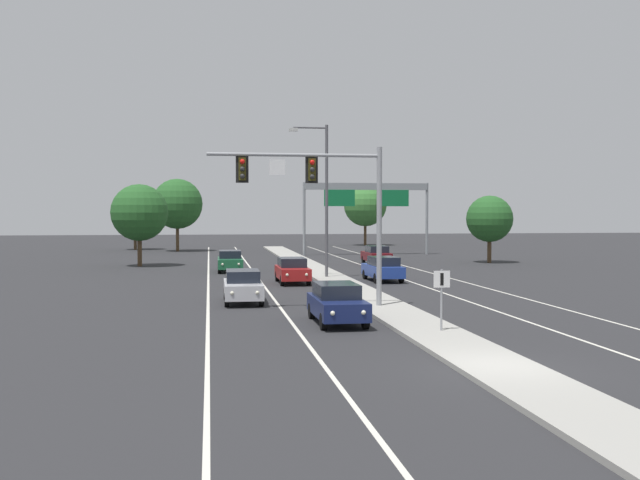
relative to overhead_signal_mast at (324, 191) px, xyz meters
name	(u,v)px	position (x,y,z in m)	size (l,w,h in m)	color
ground_plane	(497,370)	(2.80, -13.29, -5.36)	(260.00, 260.00, 0.00)	#28282B
median_island	(363,295)	(2.80, 4.71, -5.28)	(2.40, 110.00, 0.15)	#9E9B93
lane_stripe_oncoming_center	(263,285)	(-1.90, 11.71, -5.35)	(0.14, 100.00, 0.01)	silver
lane_stripe_receding_center	(414,283)	(7.50, 11.71, -5.35)	(0.14, 100.00, 0.01)	silver
edge_stripe_left	(208,286)	(-5.20, 11.71, -5.35)	(0.14, 100.00, 0.01)	silver
edge_stripe_right	(465,282)	(10.80, 11.71, -5.35)	(0.14, 100.00, 0.01)	silver
overhead_signal_mast	(324,191)	(0.00, 0.00, 0.00)	(7.87, 0.44, 7.20)	gray
median_sign_post	(442,291)	(3.10, -7.36, -3.77)	(0.60, 0.10, 2.20)	gray
street_lamp_median	(323,191)	(2.33, 15.30, 0.44)	(2.58, 0.28, 10.00)	#4C4C51
car_oncoming_navy	(337,303)	(-0.14, -4.15, -4.54)	(1.85, 4.48, 1.58)	#141E4C
car_oncoming_silver	(243,286)	(-3.52, 3.14, -4.54)	(1.85, 4.48, 1.58)	#B7B7BC
car_oncoming_red	(292,270)	(-0.04, 12.57, -4.54)	(1.85, 4.48, 1.58)	maroon
car_oncoming_green	(230,261)	(-3.60, 22.11, -4.54)	(1.86, 4.49, 1.58)	#195633
car_receding_blue	(383,268)	(5.85, 13.13, -4.54)	(1.90, 4.50, 1.58)	navy
car_receding_darkred	(376,255)	(8.93, 28.36, -4.54)	(1.83, 4.48, 1.58)	#5B0F14
highway_sign_gantry	(366,196)	(11.00, 42.02, 0.81)	(13.28, 0.42, 7.50)	gray
tree_far_right_c	(365,205)	(15.52, 63.65, 0.06)	(5.73, 5.73, 8.29)	#4C3823
tree_far_left_c	(135,214)	(-13.79, 56.57, -1.07)	(4.53, 4.53, 6.56)	#4C3823
tree_far_right_b	(490,219)	(19.14, 28.72, -1.52)	(4.07, 4.07, 5.89)	#4C3823
tree_far_left_b	(139,213)	(-10.75, 28.84, -0.97)	(4.64, 4.64, 6.71)	#4C3823
tree_far_left_a	(177,204)	(-8.68, 52.18, 0.02)	(5.69, 5.69, 8.23)	#4C3823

